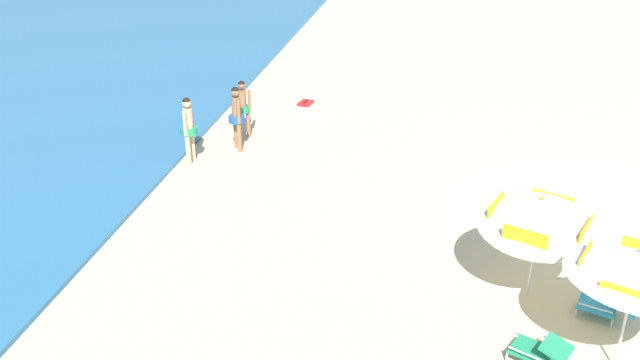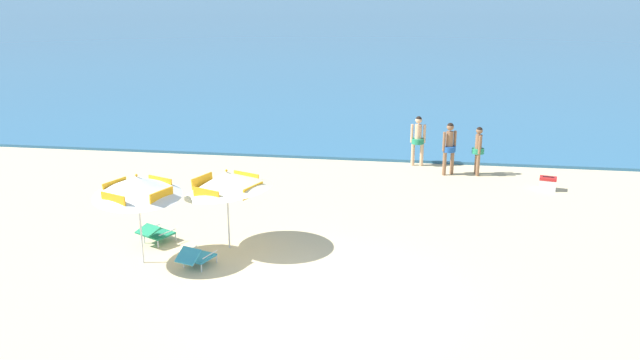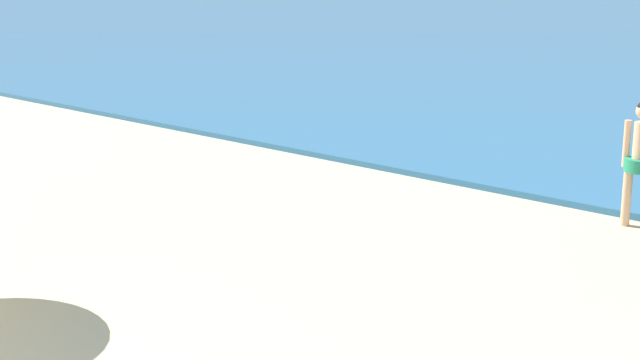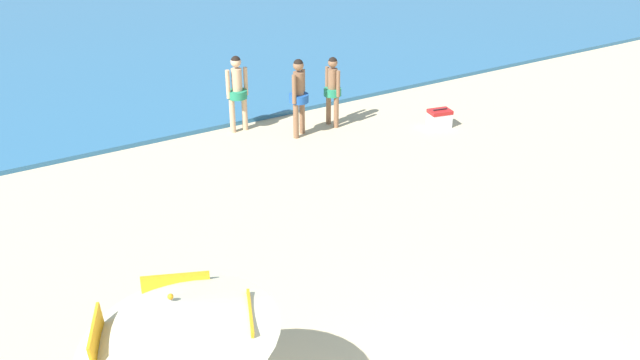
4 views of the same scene
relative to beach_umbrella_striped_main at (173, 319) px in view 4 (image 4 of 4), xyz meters
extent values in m
cone|color=beige|center=(0.00, 0.00, 0.00)|extent=(2.58, 2.55, 0.76)
cube|color=orange|center=(0.29, 0.69, -0.10)|extent=(0.70, 0.33, 0.26)
cube|color=orange|center=(-0.69, 0.29, -0.10)|extent=(0.33, 0.70, 0.26)
cube|color=orange|center=(0.69, -0.29, -0.10)|extent=(0.33, 0.70, 0.26)
sphere|color=orange|center=(0.00, 0.00, 0.27)|extent=(0.06, 0.06, 0.06)
cylinder|color=#8C6042|center=(5.52, 7.03, -1.25)|extent=(0.12, 0.12, 0.84)
cylinder|color=#8C6042|center=(5.27, 6.86, -1.25)|extent=(0.12, 0.12, 0.84)
cylinder|color=#1E51A3|center=(5.40, 6.94, -0.81)|extent=(0.42, 0.42, 0.18)
cylinder|color=#8C6042|center=(5.40, 6.94, -0.53)|extent=(0.23, 0.23, 0.60)
cylinder|color=#8C6042|center=(5.57, 7.06, -0.55)|extent=(0.09, 0.09, 0.63)
cylinder|color=#8C6042|center=(5.22, 6.83, -0.55)|extent=(0.09, 0.09, 0.63)
sphere|color=#8C6042|center=(5.40, 6.94, -0.08)|extent=(0.23, 0.23, 0.23)
sphere|color=black|center=(5.40, 6.94, -0.06)|extent=(0.21, 0.21, 0.21)
cylinder|color=#8C6042|center=(6.34, 6.92, -1.28)|extent=(0.11, 0.11, 0.78)
cylinder|color=#8C6042|center=(6.31, 7.20, -1.28)|extent=(0.11, 0.11, 0.78)
cylinder|color=#23845B|center=(6.32, 7.06, -0.87)|extent=(0.39, 0.39, 0.16)
cylinder|color=#8C6042|center=(6.32, 7.06, -0.62)|extent=(0.21, 0.21, 0.55)
cylinder|color=#8C6042|center=(6.35, 6.87, -0.63)|extent=(0.08, 0.08, 0.58)
cylinder|color=#8C6042|center=(6.30, 7.25, -0.63)|extent=(0.08, 0.08, 0.58)
sphere|color=#8C6042|center=(6.32, 7.06, -0.20)|extent=(0.21, 0.21, 0.21)
sphere|color=black|center=(6.32, 7.06, -0.18)|extent=(0.19, 0.19, 0.19)
cylinder|color=#D8A87F|center=(4.24, 7.87, -1.25)|extent=(0.12, 0.12, 0.84)
cylinder|color=#D8A87F|center=(4.54, 7.87, -1.25)|extent=(0.12, 0.12, 0.84)
cylinder|color=#23845B|center=(4.39, 7.87, -0.81)|extent=(0.42, 0.42, 0.17)
cylinder|color=#D8A87F|center=(4.39, 7.87, -0.54)|extent=(0.23, 0.23, 0.59)
cylinder|color=#D8A87F|center=(4.18, 7.87, -0.55)|extent=(0.09, 0.09, 0.63)
cylinder|color=#D8A87F|center=(4.60, 7.87, -0.55)|extent=(0.09, 0.09, 0.63)
sphere|color=#D8A87F|center=(4.39, 7.87, -0.09)|extent=(0.23, 0.23, 0.23)
sphere|color=black|center=(4.39, 7.87, -0.07)|extent=(0.21, 0.21, 0.21)
cube|color=white|center=(8.34, 5.74, -1.51)|extent=(0.54, 0.43, 0.32)
cube|color=red|center=(8.34, 5.74, -1.31)|extent=(0.55, 0.44, 0.08)
cylinder|color=black|center=(8.34, 5.74, -1.25)|extent=(0.33, 0.09, 0.02)
camera|label=1|loc=(-10.57, 1.74, 5.42)|focal=38.54mm
camera|label=2|loc=(4.35, -14.75, 4.77)|focal=38.38mm
camera|label=3|loc=(9.26, -4.00, 2.03)|focal=53.22mm
camera|label=4|loc=(-1.72, -5.60, 4.31)|focal=39.94mm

